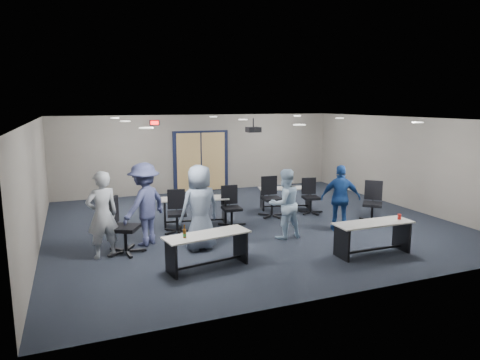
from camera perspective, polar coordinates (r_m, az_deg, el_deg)
name	(u,v)px	position (r m, az deg, el deg)	size (l,w,h in m)	color
floor	(250,223)	(11.26, 1.32, -5.74)	(10.00, 10.00, 0.00)	black
back_wall	(201,153)	(15.17, -5.27, 3.56)	(10.00, 0.04, 2.70)	slate
front_wall	(359,214)	(7.12, 15.58, -4.33)	(10.00, 0.04, 2.70)	slate
left_wall	(35,186)	(10.16, -25.64, -0.68)	(0.04, 9.00, 2.70)	slate
right_wall	(404,162)	(13.68, 21.05, 2.21)	(0.04, 9.00, 2.70)	slate
ceiling	(250,119)	(10.83, 1.38, 8.13)	(10.00, 9.00, 0.04)	white
double_door	(201,162)	(15.17, -5.21, 2.42)	(2.00, 0.07, 2.20)	black
exit_sign	(154,123)	(14.67, -11.34, 7.50)	(0.32, 0.07, 0.18)	black
ceiling_projector	(253,129)	(11.42, 1.79, 6.75)	(0.35, 0.32, 0.37)	black
ceiling_can_lights	(246,120)	(11.06, 0.87, 8.02)	(6.24, 5.74, 0.02)	white
table_front_left	(207,244)	(8.18, -4.44, -8.56)	(1.72, 0.81, 0.92)	#B0AEA6
table_front_right	(373,232)	(9.29, 17.33, -6.66)	(1.69, 0.58, 0.79)	#B0AEA6
table_back_left	(195,206)	(11.08, -6.05, -3.51)	(1.80, 0.88, 0.70)	#B0AEA6
table_back_right	(286,194)	(12.70, 6.09, -1.92)	(1.65, 0.89, 0.64)	#B0AEA6
chair_back_a	(177,212)	(10.42, -8.42, -4.24)	(0.64, 0.64, 1.03)	black
chair_back_b	(232,207)	(10.80, -1.11, -3.59)	(0.65, 0.65, 1.03)	black
chair_back_c	(272,197)	(11.77, 4.28, -2.29)	(0.69, 0.69, 1.10)	black
chair_back_d	(311,196)	(12.26, 9.46, -2.15)	(0.63, 0.63, 1.00)	black
chair_loose_left	(125,226)	(9.20, -15.10, -5.91)	(0.75, 0.75, 1.19)	black
chair_loose_right	(373,202)	(11.66, 17.26, -2.88)	(0.68, 0.68, 1.09)	black
person_gray	(102,215)	(9.01, -17.89, -4.44)	(0.65, 0.43, 1.78)	#9EA4AC
person_plaid	(200,208)	(9.10, -5.38, -3.68)	(0.89, 0.58, 1.83)	slate
person_lightblue	(285,204)	(9.89, 5.98, -3.18)	(0.79, 0.61, 1.62)	#B2D1EC
person_navy	(341,198)	(10.70, 13.27, -2.36)	(0.95, 0.40, 1.63)	navy
person_back	(145,204)	(9.58, -12.60, -3.17)	(1.18, 0.68, 1.83)	#3C426D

